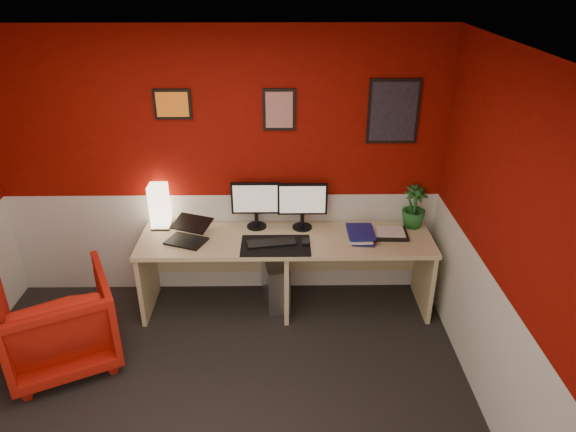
{
  "coord_description": "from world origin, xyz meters",
  "views": [
    {
      "loc": [
        0.55,
        -2.67,
        2.97
      ],
      "look_at": [
        0.6,
        1.21,
        1.05
      ],
      "focal_mm": 32.74,
      "sensor_mm": 36.0,
      "label": 1
    }
  ],
  "objects_px": {
    "desk": "(286,273)",
    "shoji_lamp": "(160,207)",
    "monitor_left": "(256,198)",
    "pc_tower": "(276,282)",
    "armchair": "(59,322)",
    "monitor_right": "(303,199)",
    "zen_tray": "(387,234)",
    "laptop": "(185,231)",
    "potted_plant": "(414,207)"
  },
  "relations": [
    {
      "from": "laptop",
      "to": "armchair",
      "type": "xyz_separation_m",
      "value": [
        -0.94,
        -0.65,
        -0.46
      ]
    },
    {
      "from": "laptop",
      "to": "pc_tower",
      "type": "bearing_deg",
      "value": 30.69
    },
    {
      "from": "monitor_right",
      "to": "armchair",
      "type": "bearing_deg",
      "value": -155.24
    },
    {
      "from": "laptop",
      "to": "monitor_left",
      "type": "xyz_separation_m",
      "value": [
        0.6,
        0.28,
        0.18
      ]
    },
    {
      "from": "desk",
      "to": "potted_plant",
      "type": "relative_size",
      "value": 6.58
    },
    {
      "from": "shoji_lamp",
      "to": "armchair",
      "type": "height_order",
      "value": "shoji_lamp"
    },
    {
      "from": "shoji_lamp",
      "to": "armchair",
      "type": "bearing_deg",
      "value": -125.31
    },
    {
      "from": "potted_plant",
      "to": "pc_tower",
      "type": "bearing_deg",
      "value": -173.2
    },
    {
      "from": "desk",
      "to": "potted_plant",
      "type": "height_order",
      "value": "potted_plant"
    },
    {
      "from": "shoji_lamp",
      "to": "zen_tray",
      "type": "bearing_deg",
      "value": -5.15
    },
    {
      "from": "desk",
      "to": "laptop",
      "type": "distance_m",
      "value": 1.0
    },
    {
      "from": "shoji_lamp",
      "to": "armchair",
      "type": "relative_size",
      "value": 0.48
    },
    {
      "from": "monitor_left",
      "to": "potted_plant",
      "type": "bearing_deg",
      "value": -0.12
    },
    {
      "from": "monitor_left",
      "to": "pc_tower",
      "type": "distance_m",
      "value": 0.83
    },
    {
      "from": "pc_tower",
      "to": "armchair",
      "type": "xyz_separation_m",
      "value": [
        -1.71,
        -0.77,
        0.15
      ]
    },
    {
      "from": "desk",
      "to": "armchair",
      "type": "relative_size",
      "value": 3.14
    },
    {
      "from": "desk",
      "to": "pc_tower",
      "type": "height_order",
      "value": "desk"
    },
    {
      "from": "zen_tray",
      "to": "laptop",
      "type": "bearing_deg",
      "value": -176.72
    },
    {
      "from": "laptop",
      "to": "armchair",
      "type": "height_order",
      "value": "laptop"
    },
    {
      "from": "laptop",
      "to": "armchair",
      "type": "bearing_deg",
      "value": -123.43
    },
    {
      "from": "armchair",
      "to": "monitor_right",
      "type": "bearing_deg",
      "value": 178.98
    },
    {
      "from": "monitor_right",
      "to": "desk",
      "type": "bearing_deg",
      "value": -126.98
    },
    {
      "from": "desk",
      "to": "monitor_right",
      "type": "relative_size",
      "value": 4.48
    },
    {
      "from": "monitor_left",
      "to": "pc_tower",
      "type": "bearing_deg",
      "value": -41.89
    },
    {
      "from": "zen_tray",
      "to": "armchair",
      "type": "relative_size",
      "value": 0.42
    },
    {
      "from": "shoji_lamp",
      "to": "desk",
      "type": "bearing_deg",
      "value": -11.51
    },
    {
      "from": "shoji_lamp",
      "to": "monitor_right",
      "type": "bearing_deg",
      "value": -1.55
    },
    {
      "from": "potted_plant",
      "to": "armchair",
      "type": "bearing_deg",
      "value": -162.73
    },
    {
      "from": "pc_tower",
      "to": "monitor_right",
      "type": "bearing_deg",
      "value": 17.78
    },
    {
      "from": "shoji_lamp",
      "to": "zen_tray",
      "type": "distance_m",
      "value": 2.07
    },
    {
      "from": "desk",
      "to": "zen_tray",
      "type": "bearing_deg",
      "value": 3.06
    },
    {
      "from": "desk",
      "to": "shoji_lamp",
      "type": "height_order",
      "value": "shoji_lamp"
    },
    {
      "from": "zen_tray",
      "to": "potted_plant",
      "type": "height_order",
      "value": "potted_plant"
    },
    {
      "from": "laptop",
      "to": "pc_tower",
      "type": "distance_m",
      "value": 1.0
    },
    {
      "from": "monitor_left",
      "to": "monitor_right",
      "type": "xyz_separation_m",
      "value": [
        0.42,
        -0.02,
        0.0
      ]
    },
    {
      "from": "desk",
      "to": "armchair",
      "type": "xyz_separation_m",
      "value": [
        -1.81,
        -0.71,
        0.01
      ]
    },
    {
      "from": "potted_plant",
      "to": "pc_tower",
      "type": "height_order",
      "value": "potted_plant"
    },
    {
      "from": "desk",
      "to": "pc_tower",
      "type": "distance_m",
      "value": 0.18
    },
    {
      "from": "monitor_left",
      "to": "zen_tray",
      "type": "bearing_deg",
      "value": -8.46
    },
    {
      "from": "laptop",
      "to": "monitor_left",
      "type": "height_order",
      "value": "monitor_left"
    },
    {
      "from": "laptop",
      "to": "armchair",
      "type": "distance_m",
      "value": 1.23
    },
    {
      "from": "zen_tray",
      "to": "potted_plant",
      "type": "bearing_deg",
      "value": 33.25
    },
    {
      "from": "pc_tower",
      "to": "zen_tray",
      "type": "bearing_deg",
      "value": -11.0
    },
    {
      "from": "monitor_right",
      "to": "potted_plant",
      "type": "distance_m",
      "value": 1.02
    },
    {
      "from": "potted_plant",
      "to": "laptop",
      "type": "bearing_deg",
      "value": -172.37
    },
    {
      "from": "desk",
      "to": "shoji_lamp",
      "type": "relative_size",
      "value": 6.5
    },
    {
      "from": "desk",
      "to": "zen_tray",
      "type": "relative_size",
      "value": 7.43
    },
    {
      "from": "monitor_left",
      "to": "armchair",
      "type": "distance_m",
      "value": 1.91
    },
    {
      "from": "monitor_left",
      "to": "monitor_right",
      "type": "bearing_deg",
      "value": -3.37
    },
    {
      "from": "monitor_left",
      "to": "armchair",
      "type": "bearing_deg",
      "value": -148.92
    }
  ]
}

